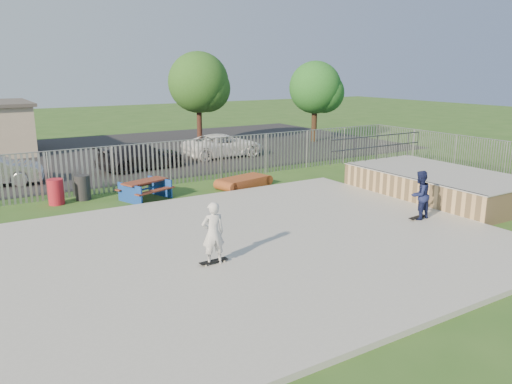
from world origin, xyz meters
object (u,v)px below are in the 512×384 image
skater_navy (420,195)px  car_white (224,145)px  picnic_table (145,190)px  trash_bin_red (56,192)px  tree_mid (198,82)px  skater_white (213,233)px  funbox (244,182)px  tree_right (315,88)px  car_dark (141,156)px  trash_bin_grey (83,188)px

skater_navy → car_white: bearing=-98.4°
picnic_table → skater_navy: 10.62m
trash_bin_red → tree_mid: tree_mid is taller
skater_white → tree_mid: bearing=-106.4°
funbox → car_white: bearing=55.3°
car_white → tree_right: bearing=-74.1°
trash_bin_red → skater_navy: 13.67m
car_white → skater_navy: skater_navy is taller
trash_bin_red → tree_mid: size_ratio=0.16×
car_dark → tree_right: bearing=-83.3°
trash_bin_grey → car_dark: (4.15, 4.85, 0.20)m
skater_white → skater_navy: bearing=-172.5°
tree_mid → skater_navy: bearing=-93.9°
picnic_table → tree_right: size_ratio=0.39×
tree_right → tree_mid: bearing=160.8°
picnic_table → car_dark: size_ratio=0.48×
skater_navy → trash_bin_grey: bearing=-52.0°
trash_bin_red → car_dark: 7.25m
funbox → trash_bin_grey: trash_bin_grey is taller
trash_bin_red → picnic_table: bearing=-18.6°
trash_bin_red → skater_white: bearing=-75.7°
car_white → tree_right: tree_right is taller
picnic_table → trash_bin_grey: size_ratio=2.23×
car_white → skater_navy: bearing=178.8°
trash_bin_red → tree_mid: (11.54, 11.20, 3.76)m
trash_bin_red → skater_navy: (10.16, -9.13, 0.49)m
picnic_table → car_white: 10.38m
car_white → car_dark: bearing=102.0°
trash_bin_grey → car_dark: 6.39m
funbox → car_white: 8.01m
trash_bin_red → car_white: 12.33m
funbox → trash_bin_red: bearing=157.3°
picnic_table → tree_right: tree_right is taller
car_dark → trash_bin_grey: bearing=132.6°
car_white → trash_bin_grey: bearing=122.5°
skater_navy → skater_white: size_ratio=1.00×
picnic_table → skater_white: bearing=-116.5°
funbox → tree_right: size_ratio=0.42×
skater_navy → picnic_table: bearing=-55.7°
car_dark → tree_right: size_ratio=0.83×
car_white → tree_right: (8.71, 2.34, 3.15)m
car_white → skater_white: bearing=151.9°
trash_bin_grey → skater_white: 9.32m
skater_white → car_dark: bearing=-93.6°
funbox → skater_navy: size_ratio=1.42×
trash_bin_red → skater_white: size_ratio=0.60×
funbox → tree_mid: (3.78, 12.52, 4.04)m
trash_bin_red → skater_white: skater_white is taller
skater_navy → trash_bin_red: bearing=-48.3°
picnic_table → skater_navy: (6.91, -8.03, 0.60)m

